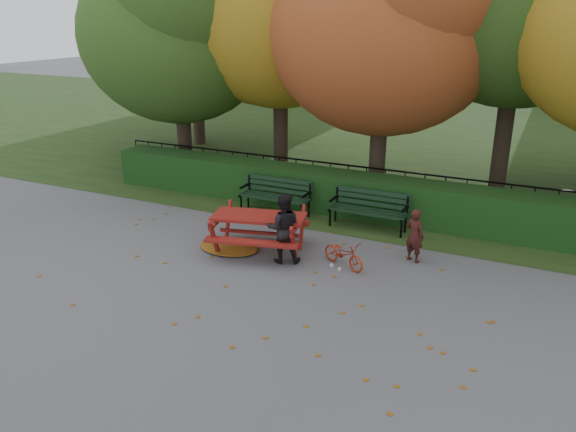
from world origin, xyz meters
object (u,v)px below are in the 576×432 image
at_px(picnic_table, 259,223).
at_px(bicycle, 344,254).
at_px(bench_right, 369,207).
at_px(adult, 283,228).
at_px(tree_a, 181,21).
at_px(child, 415,235).
at_px(bench_left, 276,193).
at_px(tree_c, 396,9).

xyz_separation_m(picnic_table, bicycle, (1.85, 0.06, -0.36)).
relative_size(bench_right, adult, 1.25).
bearing_deg(tree_a, bench_right, -16.61).
relative_size(child, adult, 0.77).
xyz_separation_m(bench_left, bench_right, (2.40, 0.00, 0.00)).
height_order(bench_right, bicycle, bench_right).
relative_size(tree_c, bench_right, 4.44).
bearing_deg(bench_right, adult, -110.94).
distance_m(bench_right, child, 1.96).
height_order(tree_a, picnic_table, tree_a).
bearing_deg(child, picnic_table, 38.96).
bearing_deg(bench_left, tree_c, 46.64).
bearing_deg(bench_right, tree_c, 96.70).
distance_m(tree_a, picnic_table, 7.36).
bearing_deg(child, tree_c, -43.47).
relative_size(picnic_table, child, 1.99).
bearing_deg(bench_left, child, -20.01).
xyz_separation_m(bench_right, adult, (-0.97, -2.53, 0.20)).
distance_m(bench_right, picnic_table, 2.83).
bearing_deg(bench_left, picnic_table, -71.72).
xyz_separation_m(child, bicycle, (-1.18, -0.86, -0.28)).
bearing_deg(picnic_table, tree_a, 124.06).
bearing_deg(child, bicycle, 58.08).
xyz_separation_m(tree_c, bench_right, (0.27, -2.26, -4.30)).
bearing_deg(adult, picnic_table, -41.98).
xyz_separation_m(bench_left, adult, (1.43, -2.53, 0.20)).
bearing_deg(bicycle, child, -29.15).
bearing_deg(child, bench_left, 2.03).
distance_m(picnic_table, bicycle, 1.89).
bearing_deg(picnic_table, child, 2.93).
height_order(child, adult, adult).
height_order(tree_c, bench_right, tree_c).
height_order(tree_a, child, tree_a).
distance_m(tree_c, adult, 6.34).
bearing_deg(bench_right, child, -44.77).
xyz_separation_m(bench_right, child, (1.39, -1.38, 0.04)).
relative_size(tree_a, adult, 5.21).
bearing_deg(picnic_table, bench_right, 40.58).
xyz_separation_m(bench_right, bicycle, (0.21, -2.24, -0.25)).
relative_size(tree_a, child, 6.73).
xyz_separation_m(tree_a, bench_left, (3.89, -1.88, -4.00)).
relative_size(bench_left, child, 1.62).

